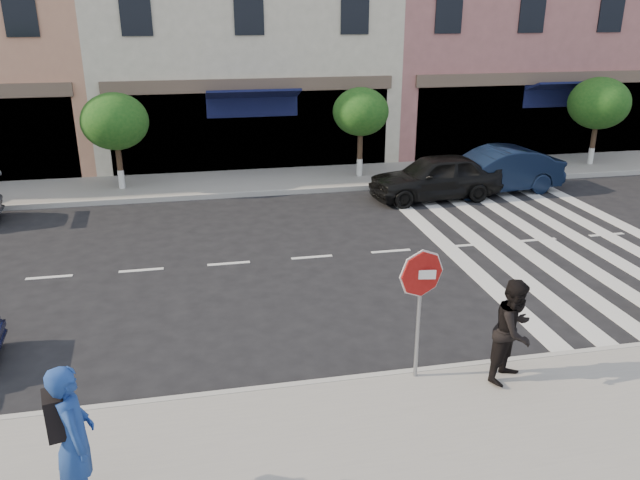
{
  "coord_description": "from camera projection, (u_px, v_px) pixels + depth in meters",
  "views": [
    {
      "loc": [
        -2.61,
        -9.75,
        5.67
      ],
      "look_at": [
        -0.32,
        1.46,
        1.4
      ],
      "focal_mm": 35.0,
      "sensor_mm": 36.0,
      "label": 1
    }
  ],
  "objects": [
    {
      "name": "ground",
      "position": [
        353.0,
        337.0,
        11.42
      ],
      "size": [
        120.0,
        120.0,
        0.0
      ],
      "primitive_type": "plane",
      "color": "black",
      "rests_on": "ground"
    },
    {
      "name": "car_far_right",
      "position": [
        495.0,
        170.0,
        20.21
      ],
      "size": [
        4.51,
        1.95,
        1.45
      ],
      "primitive_type": "imported",
      "rotation": [
        0.0,
        0.0,
        -1.47
      ],
      "color": "black",
      "rests_on": "ground"
    },
    {
      "name": "street_tree_ea",
      "position": [
        599.0,
        104.0,
        22.75
      ],
      "size": [
        2.2,
        2.2,
        3.19
      ],
      "color": "#473323",
      "rests_on": "sidewalk_far"
    },
    {
      "name": "street_tree_wb",
      "position": [
        115.0,
        122.0,
        19.59
      ],
      "size": [
        2.1,
        2.1,
        3.06
      ],
      "color": "#473323",
      "rests_on": "sidewalk_far"
    },
    {
      "name": "stop_sign",
      "position": [
        421.0,
        285.0,
        9.39
      ],
      "size": [
        0.76,
        0.17,
        2.17
      ],
      "rotation": [
        0.0,
        0.0,
        -0.17
      ],
      "color": "gray",
      "rests_on": "sidewalk_near"
    },
    {
      "name": "street_tree_c",
      "position": [
        361.0,
        112.0,
        21.07
      ],
      "size": [
        1.9,
        1.9,
        3.04
      ],
      "color": "#473323",
      "rests_on": "sidewalk_far"
    },
    {
      "name": "car_far_mid",
      "position": [
        435.0,
        177.0,
        19.5
      ],
      "size": [
        4.26,
        1.95,
        1.41
      ],
      "primitive_type": "imported",
      "rotation": [
        0.0,
        0.0,
        -1.5
      ],
      "color": "black",
      "rests_on": "ground"
    },
    {
      "name": "sidewalk_near",
      "position": [
        426.0,
        475.0,
        7.95
      ],
      "size": [
        60.0,
        4.5,
        0.15
      ],
      "primitive_type": "cube",
      "color": "gray",
      "rests_on": "ground"
    },
    {
      "name": "building_centre",
      "position": [
        238.0,
        12.0,
        25.01
      ],
      "size": [
        11.0,
        9.0,
        11.0
      ],
      "primitive_type": "cube",
      "color": "beige",
      "rests_on": "ground"
    },
    {
      "name": "photographer",
      "position": [
        75.0,
        438.0,
        7.07
      ],
      "size": [
        0.6,
        0.77,
        1.88
      ],
      "primitive_type": "imported",
      "rotation": [
        0.0,
        0.0,
        1.81
      ],
      "color": "navy",
      "rests_on": "sidewalk_near"
    },
    {
      "name": "sidewalk_far",
      "position": [
        274.0,
        181.0,
        21.49
      ],
      "size": [
        60.0,
        3.0,
        0.15
      ],
      "primitive_type": "cube",
      "color": "gray",
      "rests_on": "ground"
    },
    {
      "name": "walker",
      "position": [
        514.0,
        331.0,
        9.62
      ],
      "size": [
        1.04,
        1.0,
        1.69
      ],
      "primitive_type": "imported",
      "rotation": [
        0.0,
        0.0,
        0.63
      ],
      "color": "black",
      "rests_on": "sidewalk_near"
    }
  ]
}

